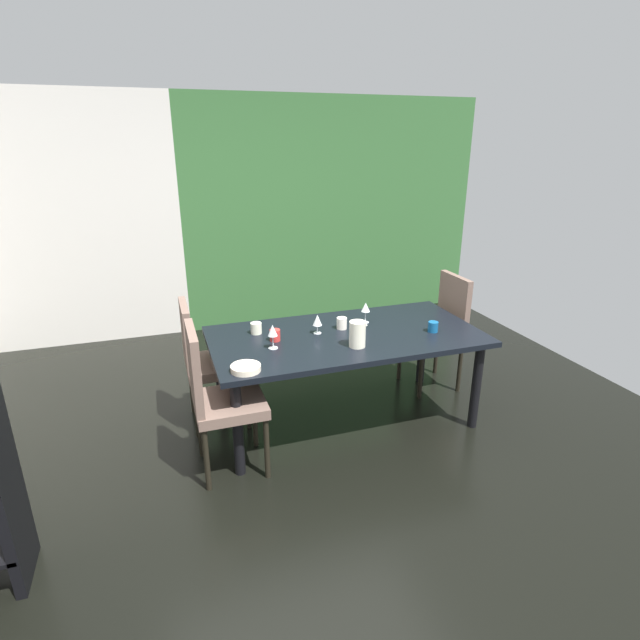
{
  "coord_description": "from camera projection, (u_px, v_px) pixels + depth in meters",
  "views": [
    {
      "loc": [
        -0.95,
        -2.72,
        2.08
      ],
      "look_at": [
        0.13,
        0.49,
        0.85
      ],
      "focal_mm": 28.0,
      "sensor_mm": 36.0,
      "label": 1
    }
  ],
  "objects": [
    {
      "name": "ground_plane",
      "position": [
        325.0,
        462.0,
        3.42
      ],
      "size": [
        5.75,
        5.84,
        0.02
      ],
      "primitive_type": "cube",
      "color": "black"
    },
    {
      "name": "back_panel_interior",
      "position": [
        66.0,
        224.0,
        5.01
      ],
      "size": [
        2.23,
        0.1,
        2.54
      ],
      "primitive_type": "cube",
      "color": "silver",
      "rests_on": "ground_plane"
    },
    {
      "name": "garden_window_panel",
      "position": [
        334.0,
        212.0,
        5.87
      ],
      "size": [
        3.52,
        0.1,
        2.54
      ],
      "primitive_type": "cube",
      "color": "#346432",
      "rests_on": "ground_plane"
    },
    {
      "name": "dining_table",
      "position": [
        346.0,
        343.0,
        3.71
      ],
      "size": [
        1.99,
        1.01,
        0.72
      ],
      "color": "black",
      "rests_on": "ground_plane"
    },
    {
      "name": "chair_left_far",
      "position": [
        205.0,
        357.0,
        3.72
      ],
      "size": [
        0.44,
        0.44,
        0.97
      ],
      "rotation": [
        0.0,
        0.0,
        -1.57
      ],
      "color": "#71594D",
      "rests_on": "ground_plane"
    },
    {
      "name": "chair_right_far",
      "position": [
        440.0,
        326.0,
        4.32
      ],
      "size": [
        0.44,
        0.44,
        0.99
      ],
      "rotation": [
        0.0,
        0.0,
        1.57
      ],
      "color": "#71594D",
      "rests_on": "ground_plane"
    },
    {
      "name": "chair_left_near",
      "position": [
        216.0,
        393.0,
        3.16
      ],
      "size": [
        0.44,
        0.44,
        1.01
      ],
      "rotation": [
        0.0,
        0.0,
        -1.57
      ],
      "color": "#71594D",
      "rests_on": "ground_plane"
    },
    {
      "name": "wine_glass_center",
      "position": [
        366.0,
        308.0,
        3.87
      ],
      "size": [
        0.07,
        0.07,
        0.16
      ],
      "color": "silver",
      "rests_on": "dining_table"
    },
    {
      "name": "wine_glass_right",
      "position": [
        273.0,
        331.0,
        3.39
      ],
      "size": [
        0.07,
        0.07,
        0.17
      ],
      "color": "silver",
      "rests_on": "dining_table"
    },
    {
      "name": "wine_glass_left",
      "position": [
        317.0,
        321.0,
        3.66
      ],
      "size": [
        0.07,
        0.07,
        0.15
      ],
      "color": "silver",
      "rests_on": "dining_table"
    },
    {
      "name": "serving_bowl_south",
      "position": [
        246.0,
        368.0,
        3.09
      ],
      "size": [
        0.19,
        0.19,
        0.04
      ],
      "primitive_type": "cylinder",
      "color": "#FDEDCF",
      "rests_on": "dining_table"
    },
    {
      "name": "cup_east",
      "position": [
        275.0,
        335.0,
        3.55
      ],
      "size": [
        0.08,
        0.08,
        0.08
      ],
      "primitive_type": "cylinder",
      "color": "red",
      "rests_on": "dining_table"
    },
    {
      "name": "cup_north",
      "position": [
        256.0,
        328.0,
        3.68
      ],
      "size": [
        0.08,
        0.08,
        0.08
      ],
      "primitive_type": "cylinder",
      "color": "white",
      "rests_on": "dining_table"
    },
    {
      "name": "cup_corner",
      "position": [
        433.0,
        327.0,
        3.72
      ],
      "size": [
        0.07,
        0.07,
        0.08
      ],
      "primitive_type": "cylinder",
      "color": "#135289",
      "rests_on": "dining_table"
    },
    {
      "name": "cup_near_window",
      "position": [
        342.0,
        323.0,
        3.77
      ],
      "size": [
        0.08,
        0.08,
        0.09
      ],
      "primitive_type": "cylinder",
      "color": "white",
      "rests_on": "dining_table"
    },
    {
      "name": "pitcher_front",
      "position": [
        358.0,
        334.0,
        3.43
      ],
      "size": [
        0.13,
        0.11,
        0.18
      ],
      "color": "white",
      "rests_on": "dining_table"
    }
  ]
}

